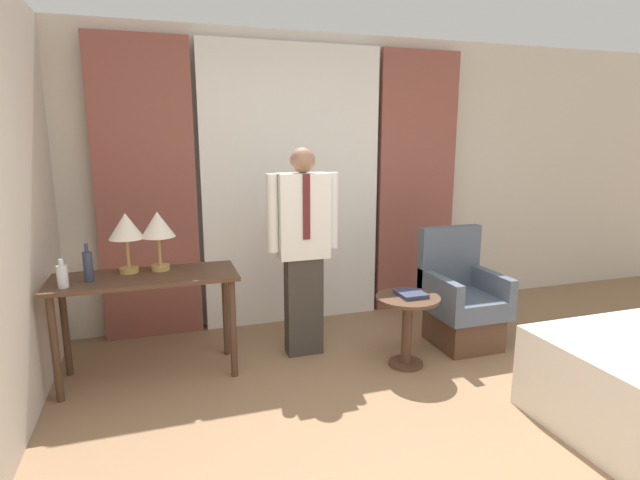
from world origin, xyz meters
TOP-DOWN VIEW (x-y plane):
  - wall_back at (0.00, 2.72)m, footprint 10.00×0.06m
  - curtain_sheer_center at (0.00, 2.59)m, footprint 1.68×0.06m
  - curtain_drape_left at (-1.30, 2.59)m, footprint 0.83×0.06m
  - curtain_drape_right at (1.30, 2.59)m, footprint 0.83×0.06m
  - desk at (-1.33, 1.77)m, footprint 1.30×0.53m
  - table_lamp_left at (-1.44, 1.89)m, footprint 0.25×0.25m
  - table_lamp_right at (-1.22, 1.89)m, footprint 0.25×0.25m
  - bottle_near_edge at (-1.69, 1.73)m, footprint 0.06×0.06m
  - bottle_by_lamp at (-1.84, 1.62)m, footprint 0.07×0.07m
  - person at (-0.13, 1.81)m, footprint 0.58×0.20m
  - armchair at (1.21, 1.58)m, footprint 0.57×0.62m
  - side_table at (0.56, 1.33)m, footprint 0.49×0.49m
  - book at (0.59, 1.34)m, footprint 0.20×0.22m

SIDE VIEW (x-z plane):
  - armchair at x=1.21m, z-range -0.14..0.85m
  - side_table at x=0.56m, z-range 0.10..0.66m
  - book at x=0.59m, z-range 0.56..0.59m
  - desk at x=-1.33m, z-range 0.27..1.05m
  - bottle_by_lamp at x=-1.84m, z-range 0.76..0.96m
  - bottle_near_edge at x=-1.69m, z-range 0.75..1.02m
  - person at x=-0.13m, z-range 0.08..1.76m
  - table_lamp_left at x=-1.44m, z-range 0.88..1.33m
  - table_lamp_right at x=-1.22m, z-range 0.88..1.33m
  - curtain_sheer_center at x=0.00m, z-range 0.00..2.58m
  - curtain_drape_left at x=-1.30m, z-range 0.00..2.58m
  - curtain_drape_right at x=1.30m, z-range 0.00..2.58m
  - wall_back at x=0.00m, z-range 0.00..2.70m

